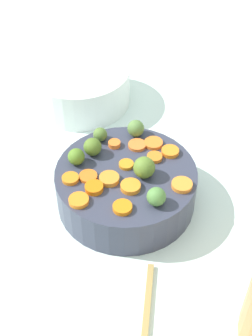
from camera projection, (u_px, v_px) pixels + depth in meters
tabletop at (117, 201)px, 0.95m from camera, size 2.40×2.40×0.02m
serving_bowl_carrots at (126, 187)px, 0.91m from camera, size 0.27×0.27×0.08m
carrot_slice_0 at (79, 200)px, 0.83m from camera, size 0.04×0.04×0.01m
carrot_slice_1 at (109, 179)px, 0.86m from camera, size 0.04×0.04×0.01m
carrot_slice_2 at (154, 144)px, 0.94m from camera, size 0.04×0.04×0.01m
carrot_slice_3 at (114, 144)px, 0.94m from camera, size 0.03×0.03×0.01m
carrot_slice_4 at (126, 164)px, 0.89m from camera, size 0.03×0.03×0.01m
carrot_slice_5 at (131, 187)px, 0.85m from camera, size 0.05×0.05×0.01m
carrot_slice_6 at (155, 157)px, 0.91m from camera, size 0.04×0.04×0.01m
carrot_slice_7 at (170, 151)px, 0.92m from camera, size 0.04×0.04×0.01m
carrot_slice_8 at (137, 145)px, 0.94m from camera, size 0.04×0.04×0.01m
carrot_slice_9 at (94, 188)px, 0.85m from camera, size 0.05×0.05×0.01m
carrot_slice_10 at (70, 179)px, 0.87m from camera, size 0.04×0.04×0.01m
carrot_slice_11 at (88, 176)px, 0.87m from camera, size 0.05×0.05×0.01m
carrot_slice_12 at (182, 185)px, 0.85m from camera, size 0.05×0.05×0.01m
carrot_slice_13 at (122, 207)px, 0.81m from camera, size 0.05×0.05×0.01m
brussels_sprout_0 at (100, 134)px, 0.94m from camera, size 0.03×0.03×0.03m
brussels_sprout_1 at (136, 128)px, 0.95m from camera, size 0.03×0.03×0.03m
brussels_sprout_2 at (76, 157)px, 0.89m from camera, size 0.03×0.03×0.03m
brussels_sprout_3 at (93, 147)px, 0.91m from camera, size 0.04×0.04×0.04m
brussels_sprout_4 at (156, 197)px, 0.82m from camera, size 0.03×0.03×0.03m
brussels_sprout_5 at (144, 167)px, 0.86m from camera, size 0.04×0.04×0.04m
casserole_dish at (79, 86)px, 1.15m from camera, size 0.25×0.25×0.09m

